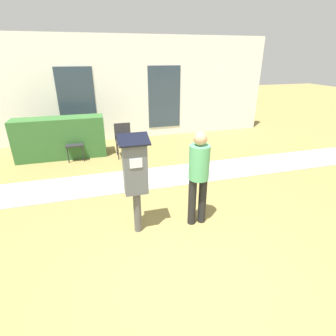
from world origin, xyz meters
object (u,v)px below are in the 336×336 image
object	(u,v)px
parking_meter	(135,173)
person_standing	(199,172)
outdoor_chair_left	(74,140)
outdoor_chair_middle	(123,137)

from	to	relation	value
parking_meter	person_standing	xyz separation A→B (m)	(0.99, -0.05, -0.09)
parking_meter	person_standing	distance (m)	0.99
outdoor_chair_left	outdoor_chair_middle	bearing A→B (deg)	12.35
parking_meter	outdoor_chair_middle	world-z (taller)	parking_meter
person_standing	outdoor_chair_middle	size ratio (longest dim) A/B	1.76
person_standing	outdoor_chair_left	xyz separation A→B (m)	(-2.05, 3.69, -0.40)
person_standing	outdoor_chair_middle	xyz separation A→B (m)	(-0.76, 3.57, -0.40)
parking_meter	outdoor_chair_middle	bearing A→B (deg)	86.35
outdoor_chair_left	outdoor_chair_middle	size ratio (longest dim) A/B	1.00
person_standing	outdoor_chair_left	world-z (taller)	person_standing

